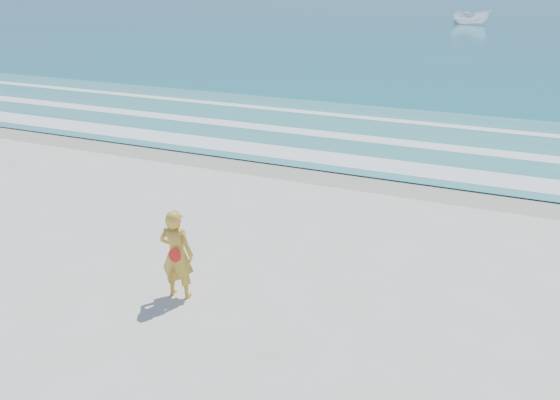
% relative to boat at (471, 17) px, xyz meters
% --- Properties ---
extents(ground, '(400.00, 400.00, 0.00)m').
position_rel_boat_xyz_m(ground, '(0.99, -69.79, -0.96)').
color(ground, silver).
rests_on(ground, ground).
extents(wet_sand, '(400.00, 2.40, 0.00)m').
position_rel_boat_xyz_m(wet_sand, '(0.99, -60.79, -0.96)').
color(wet_sand, '#B2A893').
rests_on(wet_sand, ground).
extents(ocean, '(400.00, 190.00, 0.04)m').
position_rel_boat_xyz_m(ocean, '(0.99, 35.21, -0.94)').
color(ocean, '#19727F').
rests_on(ocean, ground).
extents(shallow, '(400.00, 10.00, 0.01)m').
position_rel_boat_xyz_m(shallow, '(0.99, -55.79, -0.92)').
color(shallow, '#59B7AD').
rests_on(shallow, ocean).
extents(foam_near, '(400.00, 1.40, 0.01)m').
position_rel_boat_xyz_m(foam_near, '(0.99, -59.49, -0.91)').
color(foam_near, white).
rests_on(foam_near, shallow).
extents(foam_mid, '(400.00, 0.90, 0.01)m').
position_rel_boat_xyz_m(foam_mid, '(0.99, -56.59, -0.91)').
color(foam_mid, white).
rests_on(foam_mid, shallow).
extents(foam_far, '(400.00, 0.60, 0.01)m').
position_rel_boat_xyz_m(foam_far, '(0.99, -53.29, -0.91)').
color(foam_far, white).
rests_on(foam_far, shallow).
extents(boat, '(4.89, 2.10, 1.85)m').
position_rel_boat_xyz_m(boat, '(0.00, 0.00, 0.00)').
color(boat, white).
rests_on(boat, ocean).
extents(woman, '(0.73, 0.52, 1.88)m').
position_rel_boat_xyz_m(woman, '(0.42, -68.99, -0.03)').
color(woman, gold).
rests_on(woman, ground).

